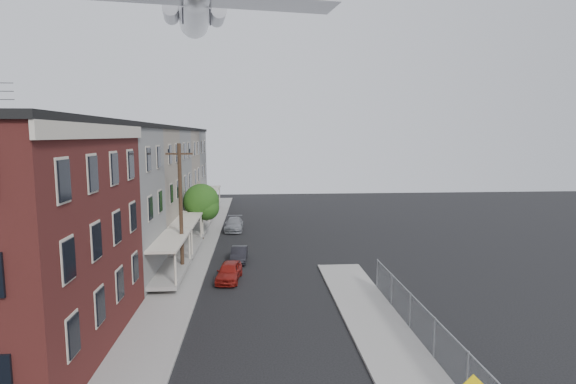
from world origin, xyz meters
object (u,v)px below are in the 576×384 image
at_px(street_tree, 203,203).
at_px(car_mid, 239,254).
at_px(car_near, 229,272).
at_px(car_far, 234,224).
at_px(utility_pole, 181,207).

bearing_deg(street_tree, car_mid, -64.09).
height_order(street_tree, car_near, street_tree).
xyz_separation_m(car_near, car_mid, (0.50, 4.50, -0.06)).
relative_size(car_mid, car_far, 0.77).
height_order(car_mid, car_far, car_far).
xyz_separation_m(utility_pole, car_near, (3.30, -1.72, -4.06)).
xyz_separation_m(utility_pole, car_far, (2.91, 14.09, -4.05)).
bearing_deg(car_near, utility_pole, 158.60).
relative_size(street_tree, car_mid, 1.56).
bearing_deg(street_tree, car_near, -75.69).
relative_size(street_tree, car_far, 1.20).
relative_size(utility_pole, street_tree, 1.73).
bearing_deg(car_far, car_mid, -84.58).
relative_size(street_tree, car_near, 1.44).
bearing_deg(car_near, car_mid, 89.82).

